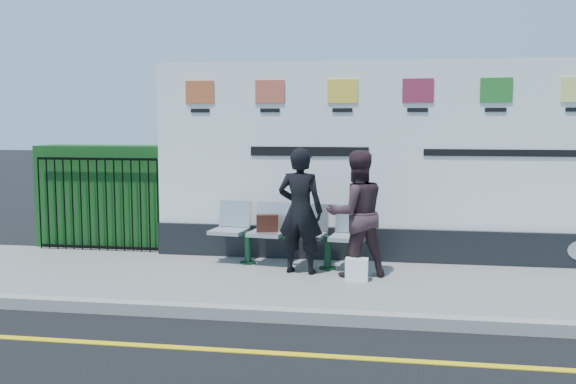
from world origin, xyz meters
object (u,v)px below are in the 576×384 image
Objects in this scene: woman_right at (356,214)px; woman_left at (300,211)px; billboard at (416,175)px; bench at (287,249)px.

woman_left is at bearing -28.71° from woman_right.
billboard reaches higher than woman_left.
billboard is 1.94m from woman_left.
woman_right reaches higher than bench.
bench is 1.27m from woman_right.
bench is at bearing -160.58° from billboard.
billboard reaches higher than woman_right.
woman_left is 0.78m from woman_right.
woman_right is (1.02, -0.44, 0.61)m from bench.
woman_left is (-1.60, -1.02, -0.43)m from billboard.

